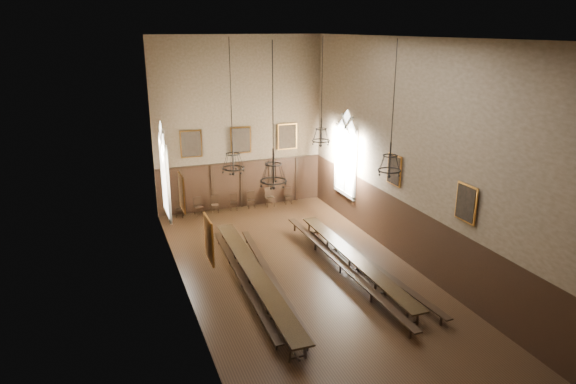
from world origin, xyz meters
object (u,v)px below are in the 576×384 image
bench_left_inner (271,280)px  chandelier_back_right (321,133)px  chair_4 (251,203)px  table_right (354,264)px  chandelier_back_left (233,160)px  chair_0 (180,212)px  chair_6 (288,199)px  bench_left_outer (242,280)px  bench_right_outer (367,264)px  table_left (255,281)px  chair_1 (199,210)px  chair_3 (234,205)px  chandelier_front_left (273,172)px  bench_right_inner (340,266)px  chandelier_front_right (390,161)px  chair_5 (270,201)px  chair_2 (215,208)px

bench_left_inner → chandelier_back_right: 6.62m
bench_left_inner → chair_4: bearing=78.1°
table_right → chandelier_back_left: bearing=149.2°
chair_4 → chandelier_back_right: bearing=-67.0°
chair_0 → chair_4: 3.87m
bench_left_inner → chair_6: size_ratio=10.70×
bench_left_inner → chair_4: (1.85, 8.75, 0.00)m
bench_left_outer → chair_4: chair_4 is taller
bench_left_inner → chair_0: size_ratio=10.75×
bench_left_inner → bench_right_outer: size_ratio=0.96×
table_left → bench_right_outer: table_left is taller
table_left → chandelier_back_left: (-0.04, 2.51, 4.02)m
chair_1 → chandelier_back_right: (4.39, -5.49, 4.75)m
chair_3 → chandelier_front_left: size_ratio=0.20×
table_right → bench_right_inner: bearing=170.1°
chair_4 → chandelier_back_left: chandelier_back_left is taller
chair_1 → chandelier_back_left: bearing=-96.0°
bench_right_inner → chair_1: size_ratio=11.09×
chair_0 → chair_4: chair_4 is taller
chair_1 → chair_4: 2.88m
chandelier_front_left → chandelier_front_right: (4.16, 0.21, -0.11)m
bench_left_outer → bench_right_outer: size_ratio=0.95×
bench_right_inner → chair_0: chair_0 is taller
bench_right_inner → chair_5: chair_5 is taller
chair_0 → chandelier_back_right: 9.08m
table_right → chair_4: bearing=100.2°
chair_6 → bench_right_inner: bearing=-90.4°
chair_4 → chandelier_front_right: size_ratio=0.20×
chandelier_back_left → chair_2: bearing=85.1°
table_right → chair_2: 9.51m
table_left → chair_5: (3.53, 8.78, -0.08)m
bench_right_inner → chandelier_back_left: 5.96m
chair_6 → chair_5: bearing=-172.6°
bench_right_outer → chair_4: size_ratio=10.81×
chair_5 → chandelier_back_right: 7.29m
chair_4 → chandelier_front_left: (-2.55, -11.17, 4.93)m
chair_3 → chandelier_back_left: chandelier_back_left is taller
chandelier_front_left → chandelier_back_left: bearing=90.1°
chair_5 → bench_right_inner: bearing=-90.8°
chair_2 → chair_5: bearing=8.2°
chair_1 → chair_3: size_ratio=1.09×
chair_6 → chandelier_back_right: size_ratio=0.19×
chair_5 → chair_6: size_ratio=1.17×
bench_left_inner → chair_2: size_ratio=10.68×
chandelier_front_left → chair_2: bearing=87.2°
table_left → bench_left_inner: table_left is taller
chair_4 → chair_6: (2.10, -0.06, -0.01)m
chair_1 → chair_3: chair_1 is taller
chair_1 → chair_2: bearing=-2.3°
chandelier_back_left → chandelier_front_right: same height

